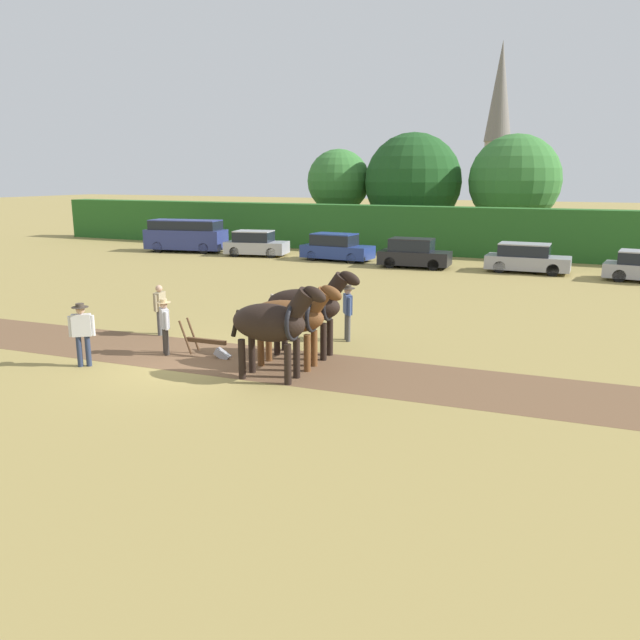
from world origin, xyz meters
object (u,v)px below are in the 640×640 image
Objects in this scene: tree_center_left at (515,180)px; draft_horse_lead_left at (273,323)px; draft_horse_trail_left at (307,305)px; farmer_onlooker_right at (160,306)px; church_spire at (498,128)px; parked_van at (186,235)px; parked_car_center at (414,254)px; farmer_beside_team at (348,308)px; plow at (210,346)px; parked_car_center_right at (527,259)px; tree_far_left at (339,181)px; tree_left at (413,182)px; farmer_at_plow at (165,323)px; farmer_onlooker_left at (82,330)px; draft_horse_lead_right at (291,317)px; parked_car_center_left at (336,248)px; parked_car_left at (256,244)px.

tree_center_left is 32.72m from draft_horse_lead_left.
draft_horse_trail_left is 5.33m from farmer_onlooker_right.
parked_van is at bearing -108.69° from church_spire.
farmer_beside_team is at bearing -84.14° from parked_car_center.
parked_car_center is at bearing 85.85° from plow.
tree_center_left reaches higher than draft_horse_lead_left.
farmer_beside_team is 16.38m from parked_car_center.
parked_car_center_right is at bearing 45.64° from farmer_beside_team.
tree_left is at bearing 2.43° from tree_far_left.
plow is at bearing -96.82° from tree_center_left.
draft_horse_lead_left is (4.72, -61.13, -8.69)m from church_spire.
farmer_onlooker_left is (-1.25, -1.85, 0.08)m from farmer_at_plow.
parked_car_center_right is (3.69, 19.95, -0.62)m from draft_horse_lead_right.
tree_left is 29.38m from church_spire.
tree_left is 1.03× the size of tree_center_left.
draft_horse_lead_left is at bearing -35.82° from farmer_onlooker_right.
plow is at bearing -38.69° from farmer_onlooker_right.
farmer_onlooker_left is at bearing -100.65° from parked_car_center.
plow is 20.89m from parked_car_center_left.
church_spire reaches higher than parked_van.
tree_left is at bearing 97.20° from draft_horse_lead_right.
tree_far_left reaches higher than draft_horse_trail_left.
parked_van is at bearing 128.65° from draft_horse_lead_right.
parked_car_left is (5.35, 0.03, -0.34)m from parked_van.
draft_horse_lead_left reaches higher than plow.
tree_left is at bearing 69.33° from farmer_beside_team.
tree_far_left is 34.29m from draft_horse_lead_left.
parked_car_center_left is at bearing -67.74° from tree_far_left.
parked_car_left is (-6.93, -11.08, -3.77)m from tree_left.
parked_car_center_left is (-3.48, 20.62, -0.16)m from farmer_at_plow.
draft_horse_lead_left is at bearing -85.59° from church_spire.
tree_left is 31.81m from plow.
tree_left is at bearing 129.79° from parked_car_center_right.
draft_horse_lead_right is at bearing 78.34° from farmer_onlooker_left.
parked_van is at bearing -120.81° from tree_far_left.
tree_far_left is 1.25× the size of parked_van.
parked_car_left is at bearing 99.97° from farmer_onlooker_right.
plow is at bearing 155.79° from draft_horse_lead_left.
draft_horse_trail_left is at bearing 88.24° from farmer_onlooker_left.
tree_far_left is 2.57× the size of draft_horse_lead_right.
church_spire is 7.14× the size of draft_horse_lead_right.
parked_car_left is (-14.10, -11.30, -3.90)m from tree_center_left.
draft_horse_trail_left reaches higher than parked_car_center_right.
tree_far_left reaches higher than parked_van.
draft_horse_lead_right reaches higher than farmer_onlooker_right.
parked_car_center_right reaches higher than plow.
tree_left is 32.99m from draft_horse_lead_left.
parked_car_center is (2.42, -40.73, -9.37)m from church_spire.
farmer_at_plow is at bearing -99.08° from tree_center_left.
tree_left is 4.70× the size of farmer_onlooker_left.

